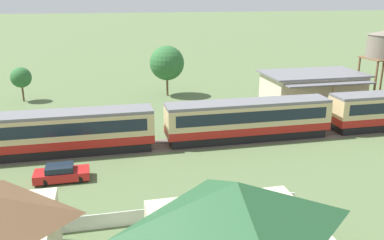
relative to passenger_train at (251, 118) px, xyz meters
The scene contains 8 objects.
passenger_train is the anchor object (origin of this frame).
railway_track 4.49m from the passenger_train, ahead, with size 132.14×3.60×0.04m.
station_building 15.62m from the passenger_train, 38.81° to the left, with size 12.88×8.83×4.67m.
water_tower 22.62m from the passenger_train, 20.82° to the left, with size 4.19×4.19×10.04m.
cottage_dark_green_roof_2 21.44m from the passenger_train, 112.71° to the right, with size 9.55×8.03×5.35m.
parked_car_red 19.34m from the passenger_train, 161.87° to the right, with size 4.32×1.88×1.33m.
yard_tree_0 33.48m from the passenger_train, 139.76° to the left, with size 2.83×2.83×4.82m.
yard_tree_1 21.32m from the passenger_train, 104.49° to the left, with size 5.01×5.01×7.36m.
Camera 1 is at (-34.30, -36.60, 14.45)m, focal length 38.00 mm.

